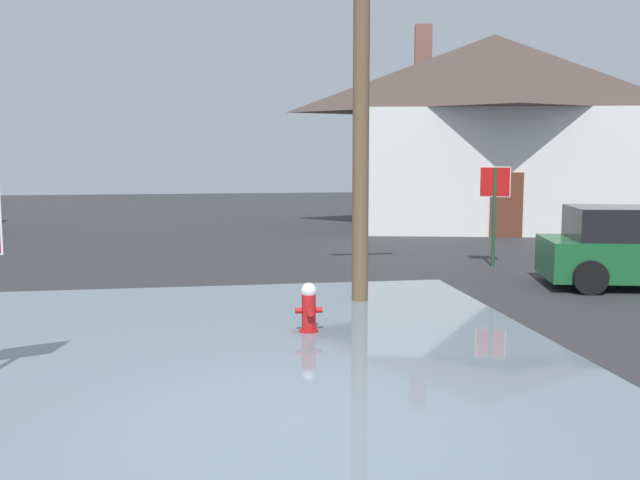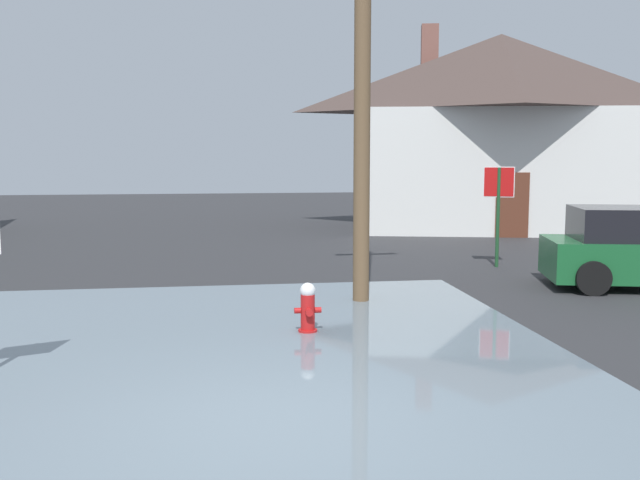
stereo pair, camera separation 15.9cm
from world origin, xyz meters
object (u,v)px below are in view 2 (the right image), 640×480
utility_pole (363,35)px  stop_sign_far (499,196)px  house (499,128)px  fire_hydrant (308,310)px

utility_pole → stop_sign_far: size_ratio=3.83×
utility_pole → stop_sign_far: (3.91, 3.59, -2.94)m
house → stop_sign_far: bearing=-111.7°
stop_sign_far → house: house is taller
fire_hydrant → house: house is taller
fire_hydrant → utility_pole: size_ratio=0.09×
stop_sign_far → house: size_ratio=0.20×
fire_hydrant → stop_sign_far: bearing=48.0°
fire_hydrant → house: bearing=59.1°
fire_hydrant → stop_sign_far: stop_sign_far is taller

